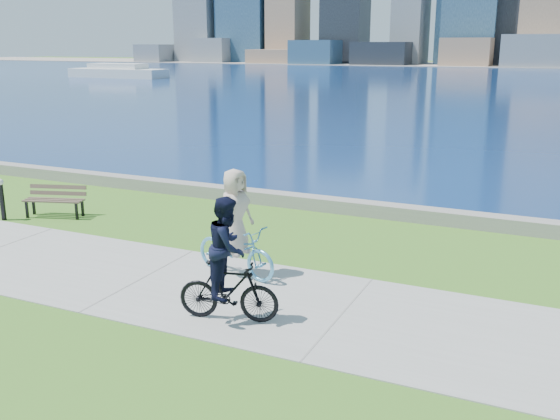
# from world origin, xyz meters

# --- Properties ---
(ground) EXTENTS (320.00, 320.00, 0.00)m
(ground) POSITION_xyz_m (0.00, 0.00, 0.00)
(ground) COLOR #36671B
(ground) RESTS_ON ground
(concrete_path) EXTENTS (80.00, 3.50, 0.02)m
(concrete_path) POSITION_xyz_m (0.00, 0.00, 0.01)
(concrete_path) COLOR gray
(concrete_path) RESTS_ON ground
(seawall) EXTENTS (90.00, 0.50, 0.35)m
(seawall) POSITION_xyz_m (0.00, 6.20, 0.17)
(seawall) COLOR gray
(seawall) RESTS_ON ground
(bay_water) EXTENTS (320.00, 131.00, 0.01)m
(bay_water) POSITION_xyz_m (0.00, 72.00, 0.00)
(bay_water) COLOR navy
(bay_water) RESTS_ON ground
(far_shore) EXTENTS (320.00, 30.00, 0.12)m
(far_shore) POSITION_xyz_m (0.00, 130.00, 0.06)
(far_shore) COLOR gray
(far_shore) RESTS_ON ground
(ferry_near) EXTENTS (13.51, 3.86, 1.83)m
(ferry_near) POSITION_xyz_m (-47.30, 58.07, 0.76)
(ferry_near) COLOR silver
(ferry_near) RESTS_ON ground
(park_bench) EXTENTS (1.62, 0.96, 0.80)m
(park_bench) POSITION_xyz_m (-4.77, 2.72, 0.49)
(park_bench) COLOR black
(park_bench) RESTS_ON ground
(bollard_lamp) EXTENTS (0.17, 0.17, 1.07)m
(bollard_lamp) POSITION_xyz_m (-5.72, 1.88, 0.61)
(bollard_lamp) COLOR black
(bollard_lamp) RESTS_ON ground
(cyclist_woman) EXTENTS (1.08, 1.99, 2.08)m
(cyclist_woman) POSITION_xyz_m (1.53, 0.91, 0.79)
(cyclist_woman) COLOR #59ABDA
(cyclist_woman) RESTS_ON ground
(cyclist_man) EXTENTS (0.83, 1.71, 2.05)m
(cyclist_man) POSITION_xyz_m (2.41, -0.95, 0.88)
(cyclist_man) COLOR black
(cyclist_man) RESTS_ON ground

